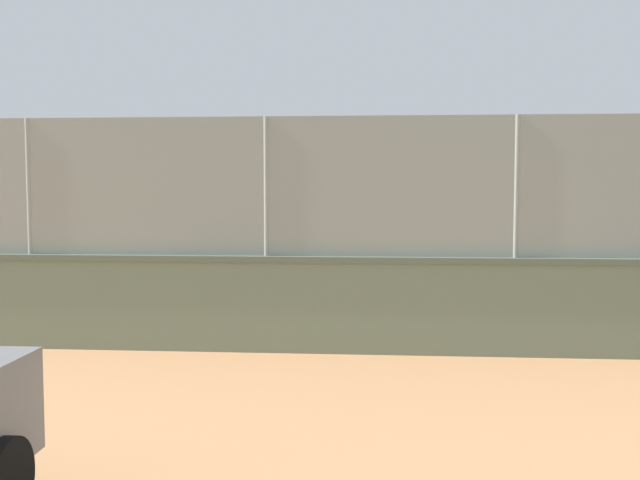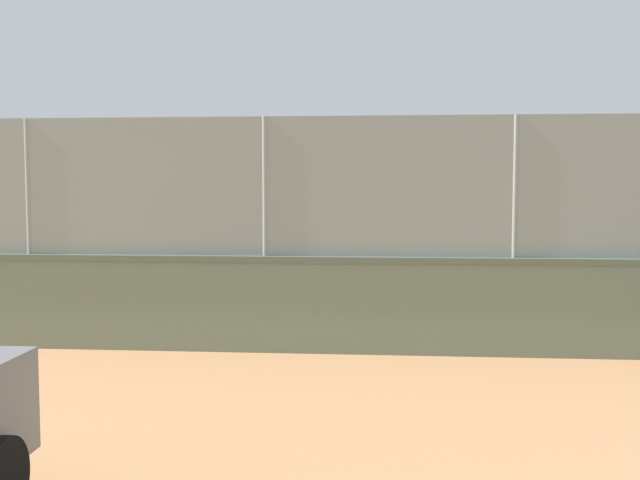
# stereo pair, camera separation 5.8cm
# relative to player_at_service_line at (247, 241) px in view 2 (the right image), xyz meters

# --- Properties ---
(ground_plane) EXTENTS (260.00, 260.00, 0.00)m
(ground_plane) POSITION_rel_player_at_service_line_xyz_m (-4.28, -4.96, -0.94)
(ground_plane) COLOR tan
(perimeter_wall) EXTENTS (27.54, 0.86, 1.34)m
(perimeter_wall) POSITION_rel_player_at_service_line_xyz_m (-1.85, 7.84, -0.26)
(perimeter_wall) COLOR slate
(perimeter_wall) RESTS_ON ground_plane
(fence_panel_on_wall) EXTENTS (27.06, 0.60, 1.91)m
(fence_panel_on_wall) POSITION_rel_player_at_service_line_xyz_m (-1.85, 7.84, 1.35)
(fence_panel_on_wall) COLOR gray
(fence_panel_on_wall) RESTS_ON perimeter_wall
(player_at_service_line) EXTENTS (0.83, 0.99, 1.59)m
(player_at_service_line) POSITION_rel_player_at_service_line_xyz_m (0.00, 0.00, 0.00)
(player_at_service_line) COLOR #591919
(player_at_service_line) RESTS_ON ground_plane
(player_near_wall_returning) EXTENTS (0.73, 1.25, 1.67)m
(player_near_wall_returning) POSITION_rel_player_at_service_line_xyz_m (-1.91, -1.63, 0.05)
(player_near_wall_returning) COLOR black
(player_near_wall_returning) RESTS_ON ground_plane
(player_foreground_swinging) EXTENTS (0.70, 0.84, 1.56)m
(player_foreground_swinging) POSITION_rel_player_at_service_line_xyz_m (-4.54, -1.20, -0.03)
(player_foreground_swinging) COLOR #B2B2B2
(player_foreground_swinging) RESTS_ON ground_plane
(sports_ball) EXTENTS (0.15, 0.15, 0.15)m
(sports_ball) POSITION_rel_player_at_service_line_xyz_m (0.16, 1.84, -0.03)
(sports_ball) COLOR yellow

